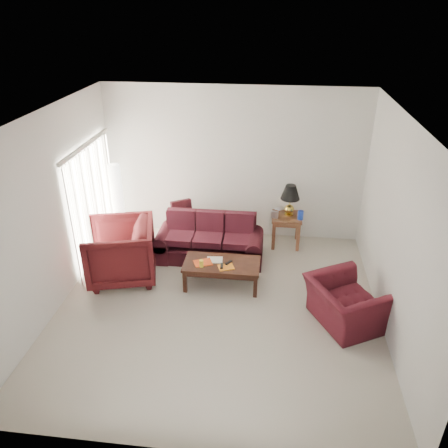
# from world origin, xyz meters

# --- Properties ---
(floor) EXTENTS (5.00, 5.00, 0.00)m
(floor) POSITION_xyz_m (0.00, 0.00, 0.00)
(floor) COLOR beige
(floor) RESTS_ON ground
(blinds) EXTENTS (0.10, 2.00, 2.16)m
(blinds) POSITION_xyz_m (-2.42, 1.30, 1.08)
(blinds) COLOR silver
(blinds) RESTS_ON ground
(sofa) EXTENTS (2.04, 1.00, 0.81)m
(sofa) POSITION_xyz_m (-0.35, 1.46, 0.41)
(sofa) COLOR black
(sofa) RESTS_ON ground
(throw_pillow) EXTENTS (0.44, 0.38, 0.42)m
(throw_pillow) POSITION_xyz_m (-0.98, 2.08, 0.66)
(throw_pillow) COLOR black
(throw_pillow) RESTS_ON sofa
(end_table) EXTENTS (0.61, 0.61, 0.62)m
(end_table) POSITION_xyz_m (1.07, 2.15, 0.31)
(end_table) COLOR #5A301F
(end_table) RESTS_ON ground
(table_lamp) EXTENTS (0.48, 0.48, 0.62)m
(table_lamp) POSITION_xyz_m (1.11, 2.20, 0.93)
(table_lamp) COLOR gold
(table_lamp) RESTS_ON end_table
(clock) EXTENTS (0.15, 0.08, 0.14)m
(clock) POSITION_xyz_m (0.83, 2.03, 0.69)
(clock) COLOR #B8B8BC
(clock) RESTS_ON end_table
(blue_canister) EXTENTS (0.12, 0.12, 0.17)m
(blue_canister) POSITION_xyz_m (1.32, 2.04, 0.71)
(blue_canister) COLOR #173096
(blue_canister) RESTS_ON end_table
(picture_frame) EXTENTS (0.21, 0.21, 0.05)m
(picture_frame) POSITION_xyz_m (0.92, 2.28, 0.71)
(picture_frame) COLOR silver
(picture_frame) RESTS_ON end_table
(floor_lamp) EXTENTS (0.27, 0.27, 1.59)m
(floor_lamp) POSITION_xyz_m (-2.24, 2.01, 0.80)
(floor_lamp) COLOR white
(floor_lamp) RESTS_ON ground
(armchair_left) EXTENTS (1.38, 1.36, 1.04)m
(armchair_left) POSITION_xyz_m (-1.76, 0.65, 0.52)
(armchair_left) COLOR #3F0E11
(armchair_left) RESTS_ON ground
(armchair_right) EXTENTS (1.31, 1.37, 0.69)m
(armchair_right) POSITION_xyz_m (1.92, -0.12, 0.34)
(armchair_right) COLOR #3D0E16
(armchair_right) RESTS_ON ground
(coffee_table) EXTENTS (1.40, 0.99, 0.44)m
(coffee_table) POSITION_xyz_m (-0.01, 0.61, 0.22)
(coffee_table) COLOR black
(coffee_table) RESTS_ON ground
(magazine_red) EXTENTS (0.35, 0.31, 0.02)m
(magazine_red) POSITION_xyz_m (-0.32, 0.56, 0.45)
(magazine_red) COLOR #C23C13
(magazine_red) RESTS_ON coffee_table
(magazine_white) EXTENTS (0.28, 0.22, 0.01)m
(magazine_white) POSITION_xyz_m (-0.14, 0.68, 0.45)
(magazine_white) COLOR silver
(magazine_white) RESTS_ON coffee_table
(magazine_orange) EXTENTS (0.30, 0.26, 0.01)m
(magazine_orange) POSITION_xyz_m (0.08, 0.48, 0.45)
(magazine_orange) COLOR orange
(magazine_orange) RESTS_ON coffee_table
(remote_a) EXTENTS (0.06, 0.16, 0.02)m
(remote_a) POSITION_xyz_m (0.01, 0.48, 0.47)
(remote_a) COLOR black
(remote_a) RESTS_ON coffee_table
(remote_b) EXTENTS (0.11, 0.16, 0.02)m
(remote_b) POSITION_xyz_m (0.11, 0.59, 0.47)
(remote_b) COLOR black
(remote_b) RESTS_ON coffee_table
(yellow_glass) EXTENTS (0.09, 0.09, 0.12)m
(yellow_glass) POSITION_xyz_m (-0.33, 0.46, 0.50)
(yellow_glass) COLOR yellow
(yellow_glass) RESTS_ON coffee_table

